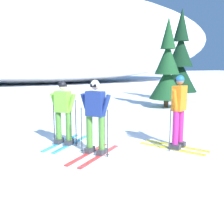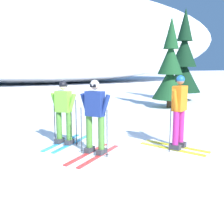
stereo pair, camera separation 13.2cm
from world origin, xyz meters
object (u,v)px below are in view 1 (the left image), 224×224
skier_lime_jacket (63,112)px  pine_tree_center_right (167,70)px  skier_navy_jacket (95,116)px  skier_orange_jacket (178,111)px  pine_tree_far_right (180,63)px

skier_lime_jacket → pine_tree_center_right: (6.06, 4.37, 0.92)m
skier_navy_jacket → skier_orange_jacket: 2.10m
skier_navy_jacket → skier_lime_jacket: size_ratio=1.04×
pine_tree_center_right → skier_lime_jacket: bearing=-144.2°
skier_navy_jacket → pine_tree_far_right: pine_tree_far_right is taller
pine_tree_center_right → pine_tree_far_right: size_ratio=0.83×
skier_orange_jacket → skier_lime_jacket: bearing=151.1°
pine_tree_center_right → skier_navy_jacket: bearing=-135.6°
pine_tree_far_right → skier_lime_jacket: bearing=-142.5°
skier_lime_jacket → skier_orange_jacket: (2.58, -1.42, 0.10)m
skier_lime_jacket → pine_tree_far_right: size_ratio=0.33×
skier_orange_jacket → pine_tree_center_right: (3.48, 5.80, 0.83)m
skier_lime_jacket → skier_orange_jacket: bearing=-28.9°
skier_lime_jacket → pine_tree_center_right: 7.53m
skier_navy_jacket → pine_tree_far_right: bearing=43.8°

